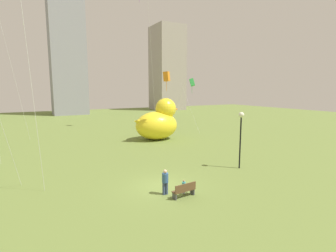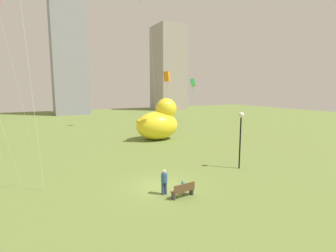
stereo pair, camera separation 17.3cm
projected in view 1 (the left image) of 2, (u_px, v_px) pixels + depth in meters
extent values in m
plane|color=olive|center=(163.00, 187.00, 17.59)|extent=(140.00, 140.00, 0.00)
cube|color=brown|center=(184.00, 190.00, 15.90)|extent=(1.57, 0.59, 0.06)
cube|color=brown|center=(186.00, 187.00, 15.71)|extent=(1.53, 0.20, 0.45)
cube|color=#47474C|center=(174.00, 196.00, 15.56)|extent=(0.11, 0.38, 0.39)
cube|color=#47474C|center=(192.00, 191.00, 16.31)|extent=(0.11, 0.38, 0.39)
cylinder|color=#38476B|center=(164.00, 189.00, 16.22)|extent=(0.18, 0.18, 0.79)
cylinder|color=#38476B|center=(167.00, 188.00, 16.31)|extent=(0.18, 0.18, 0.79)
cylinder|color=#33598C|center=(165.00, 178.00, 16.16)|extent=(0.40, 0.40, 0.59)
sphere|color=#D8AD8C|center=(165.00, 171.00, 16.11)|extent=(0.23, 0.23, 0.23)
cylinder|color=silver|center=(183.00, 191.00, 16.32)|extent=(0.10, 0.10, 0.46)
cylinder|color=silver|center=(184.00, 190.00, 16.37)|extent=(0.10, 0.10, 0.46)
cylinder|color=#4CBFC6|center=(184.00, 185.00, 16.29)|extent=(0.23, 0.23, 0.34)
sphere|color=#A87C5B|center=(184.00, 181.00, 16.26)|extent=(0.13, 0.13, 0.13)
ellipsoid|color=yellow|center=(157.00, 126.00, 33.80)|extent=(5.65, 4.18, 3.69)
sphere|color=yellow|center=(166.00, 109.00, 34.13)|extent=(2.75, 2.75, 2.75)
cone|color=orange|center=(174.00, 109.00, 34.73)|extent=(1.24, 1.24, 1.24)
cone|color=yellow|center=(139.00, 122.00, 32.56)|extent=(1.69, 1.47, 1.77)
cylinder|color=black|center=(240.00, 143.00, 21.42)|extent=(0.12, 0.12, 4.32)
sphere|color=#EAEACC|center=(241.00, 115.00, 21.08)|extent=(0.46, 0.46, 0.46)
cube|color=gray|center=(66.00, 34.00, 65.43)|extent=(8.42, 7.78, 40.79)
cube|color=#9E938C|center=(167.00, 68.00, 82.21)|extent=(8.65, 9.68, 26.04)
cylinder|color=silver|center=(3.00, 128.00, 15.75)|extent=(1.39, 2.70, 8.44)
cylinder|color=silver|center=(175.00, 110.00, 32.13)|extent=(1.48, 3.12, 8.04)
cube|color=orange|center=(167.00, 76.00, 30.20)|extent=(0.91, 0.93, 1.16)
cylinder|color=orange|center=(167.00, 84.00, 30.33)|extent=(0.04, 0.04, 1.60)
cylinder|color=silver|center=(25.00, 34.00, 14.84)|extent=(0.93, 1.10, 19.47)
cylinder|color=silver|center=(12.00, 67.00, 30.89)|extent=(2.77, 1.60, 18.42)
cylinder|color=silver|center=(152.00, 62.00, 41.36)|extent=(2.73, 2.95, 21.79)
cylinder|color=silver|center=(190.00, 108.00, 38.90)|extent=(2.16, 2.04, 7.61)
cube|color=green|center=(192.00, 82.00, 39.76)|extent=(0.95, 1.12, 1.32)
cylinder|color=green|center=(192.00, 88.00, 39.89)|extent=(0.04, 0.04, 1.60)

